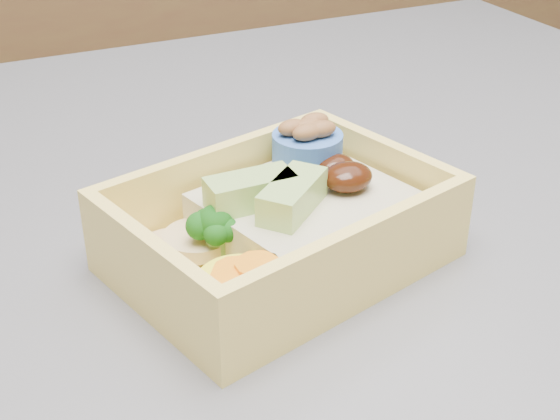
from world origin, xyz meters
name	(u,v)px	position (x,y,z in m)	size (l,w,h in m)	color
bento_box	(285,224)	(0.14, -0.12, 0.94)	(0.21, 0.17, 0.07)	#FFDE69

